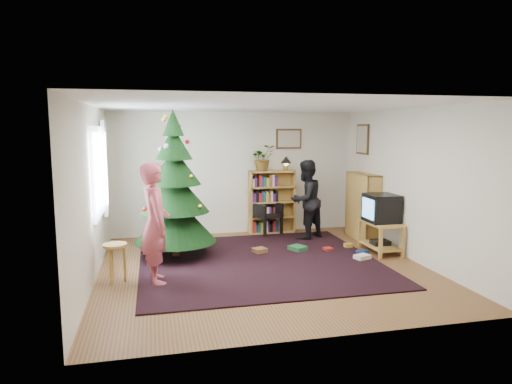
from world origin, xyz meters
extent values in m
plane|color=brown|center=(0.00, 0.00, 0.00)|extent=(5.00, 5.00, 0.00)
plane|color=white|center=(0.00, 0.00, 2.50)|extent=(5.00, 5.00, 0.00)
cube|color=silver|center=(0.00, 2.50, 1.25)|extent=(5.00, 0.02, 2.50)
cube|color=silver|center=(0.00, -2.50, 1.25)|extent=(5.00, 0.02, 2.50)
cube|color=silver|center=(-2.50, 0.00, 1.25)|extent=(0.02, 5.00, 2.50)
cube|color=silver|center=(2.50, 0.00, 1.25)|extent=(0.02, 5.00, 2.50)
cube|color=black|center=(0.00, 0.30, 0.01)|extent=(3.80, 3.60, 0.02)
cube|color=silver|center=(-2.47, 0.60, 1.50)|extent=(0.04, 1.20, 1.40)
cube|color=silver|center=(-2.43, 1.30, 1.50)|extent=(0.06, 0.35, 1.60)
cube|color=#4C3319|center=(1.15, 2.48, 1.95)|extent=(0.55, 0.03, 0.42)
cube|color=beige|center=(1.15, 2.48, 1.95)|extent=(0.47, 0.01, 0.34)
cube|color=#4C3319|center=(2.48, 1.75, 1.95)|extent=(0.03, 0.50, 0.60)
cube|color=beige|center=(2.48, 1.75, 1.95)|extent=(0.01, 0.42, 0.52)
cylinder|color=#3F2816|center=(-1.30, 0.94, 0.13)|extent=(0.13, 0.13, 0.27)
cone|color=black|center=(-1.30, 0.94, 0.65)|extent=(1.37, 1.37, 0.77)
cone|color=black|center=(-1.30, 0.94, 1.12)|extent=(1.15, 1.15, 0.68)
cone|color=black|center=(-1.30, 0.94, 1.54)|extent=(0.88, 0.88, 0.61)
cone|color=black|center=(-1.30, 0.94, 1.92)|extent=(0.62, 0.62, 0.53)
cone|color=black|center=(-1.30, 0.94, 2.26)|extent=(0.35, 0.35, 0.44)
cube|color=#B98D42|center=(0.75, 2.34, 0.65)|extent=(0.95, 0.30, 1.30)
cube|color=#B98D42|center=(0.75, 2.34, 1.29)|extent=(0.95, 0.30, 0.03)
cube|color=#B98D42|center=(2.34, 1.38, 0.65)|extent=(0.30, 0.95, 1.30)
cube|color=#B98D42|center=(2.34, 1.38, 1.29)|extent=(0.30, 0.95, 0.03)
cube|color=#B98D42|center=(2.22, 0.41, 0.53)|extent=(0.47, 0.85, 0.04)
cube|color=#B98D42|center=(2.01, 0.01, 0.26)|extent=(0.05, 0.05, 0.51)
cube|color=#B98D42|center=(2.43, 0.01, 0.26)|extent=(0.05, 0.05, 0.51)
cube|color=#B98D42|center=(2.01, 0.81, 0.26)|extent=(0.05, 0.05, 0.51)
cube|color=#B98D42|center=(2.43, 0.81, 0.26)|extent=(0.05, 0.05, 0.51)
cube|color=#B98D42|center=(2.22, 0.41, 0.12)|extent=(0.43, 0.81, 0.03)
cube|color=black|center=(2.22, 0.41, 0.17)|extent=(0.30, 0.25, 0.08)
cube|color=black|center=(2.22, 0.41, 0.79)|extent=(0.50, 0.55, 0.48)
cube|color=#56AAEA|center=(1.96, 0.41, 0.79)|extent=(0.01, 0.43, 0.35)
cube|color=black|center=(0.60, 2.16, 0.40)|extent=(0.65, 0.65, 0.05)
cube|color=black|center=(0.60, 2.39, 0.65)|extent=(0.47, 0.25, 0.49)
cube|color=black|center=(0.38, 1.95, 0.20)|extent=(0.07, 0.07, 0.40)
cube|color=black|center=(0.82, 1.95, 0.20)|extent=(0.07, 0.07, 0.40)
cube|color=black|center=(0.38, 2.38, 0.20)|extent=(0.07, 0.07, 0.40)
cube|color=black|center=(0.82, 2.38, 0.20)|extent=(0.07, 0.07, 0.40)
cylinder|color=#B98D42|center=(-2.20, -0.22, 0.54)|extent=(0.34, 0.34, 0.04)
cylinder|color=#B98D42|center=(-2.08, -0.22, 0.26)|extent=(0.04, 0.04, 0.52)
cylinder|color=#B98D42|center=(-2.26, -0.11, 0.26)|extent=(0.04, 0.04, 0.52)
cylinder|color=#B98D42|center=(-2.26, -0.32, 0.26)|extent=(0.04, 0.04, 0.52)
imported|color=#C14D5E|center=(-1.64, -0.34, 0.85)|extent=(0.50, 0.68, 1.71)
imported|color=black|center=(1.26, 1.65, 0.78)|extent=(0.95, 0.89, 1.56)
imported|color=gray|center=(0.55, 2.34, 1.57)|extent=(0.56, 0.51, 0.53)
cylinder|color=#A57F33|center=(1.05, 2.34, 1.35)|extent=(0.09, 0.09, 0.09)
sphere|color=#FFD88C|center=(1.05, 2.34, 1.45)|extent=(0.09, 0.09, 0.09)
cone|color=black|center=(1.05, 2.34, 1.52)|extent=(0.22, 0.22, 0.15)
cube|color=#A51E19|center=(1.35, 0.68, 0.04)|extent=(0.20, 0.20, 0.08)
cube|color=navy|center=(1.89, 0.41, 0.04)|extent=(0.20, 0.20, 0.08)
cube|color=#1E592D|center=(0.83, 0.81, 0.04)|extent=(0.20, 0.20, 0.08)
cube|color=gold|center=(1.78, 0.79, 0.04)|extent=(0.20, 0.20, 0.08)
cube|color=brown|center=(0.13, 0.80, 0.04)|extent=(0.20, 0.20, 0.08)
cube|color=beige|center=(1.70, 0.03, 0.04)|extent=(0.20, 0.20, 0.08)
camera|label=1|loc=(-1.65, -6.73, 2.16)|focal=32.00mm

